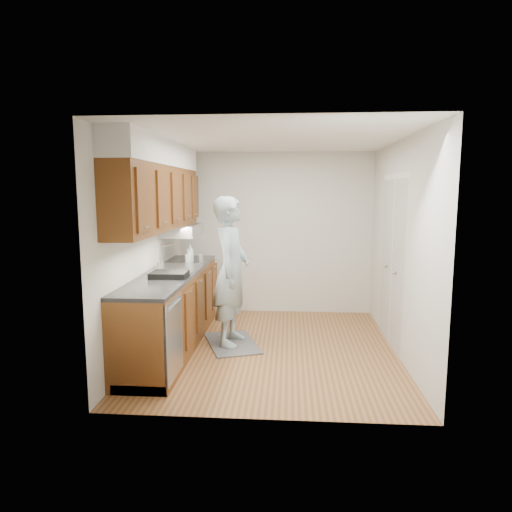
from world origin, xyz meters
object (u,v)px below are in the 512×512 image
(steel_can, at_px, (201,258))
(dish_rack, at_px, (169,274))
(person, at_px, (231,261))
(soap_bottle_a, at_px, (190,253))
(soap_bottle_b, at_px, (189,256))
(soda_can, at_px, (188,259))

(steel_can, distance_m, dish_rack, 1.09)
(person, height_order, soap_bottle_a, person)
(person, relative_size, soap_bottle_a, 8.28)
(dish_rack, bearing_deg, person, 35.01)
(person, xyz_separation_m, dish_rack, (-0.65, -0.49, -0.08))
(soap_bottle_a, height_order, soap_bottle_b, soap_bottle_a)
(soap_bottle_a, bearing_deg, person, -44.36)
(soda_can, relative_size, dish_rack, 0.26)
(soap_bottle_a, relative_size, steel_can, 2.10)
(soda_can, distance_m, dish_rack, 1.07)
(person, relative_size, soap_bottle_b, 12.03)
(person, relative_size, dish_rack, 5.10)
(steel_can, relative_size, dish_rack, 0.29)
(soda_can, bearing_deg, steel_can, 4.76)
(person, distance_m, soap_bottle_b, 0.87)
(person, distance_m, soap_bottle_a, 0.91)
(person, relative_size, steel_can, 17.37)
(soda_can, height_order, dish_rack, soda_can)
(person, xyz_separation_m, steel_can, (-0.49, 0.59, -0.05))
(soap_bottle_b, xyz_separation_m, soda_can, (-0.01, 0.00, -0.03))
(person, height_order, soap_bottle_b, person)
(soap_bottle_a, xyz_separation_m, soda_can, (-0.02, -0.05, -0.07))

